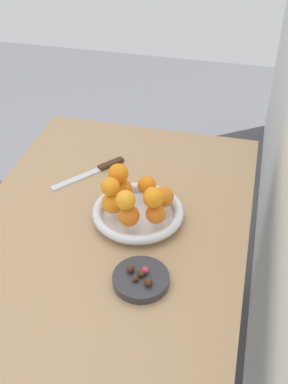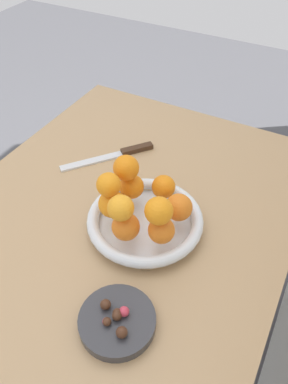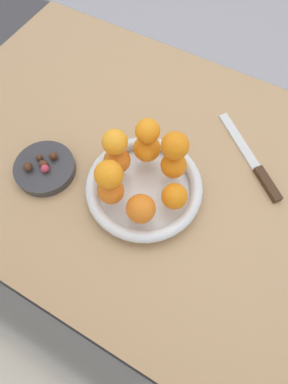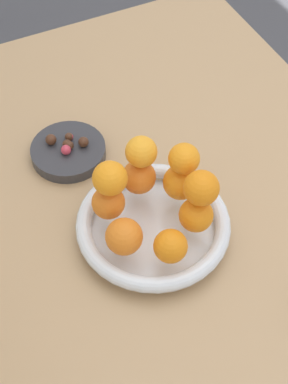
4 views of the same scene
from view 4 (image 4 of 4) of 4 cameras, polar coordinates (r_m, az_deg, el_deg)
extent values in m
plane|color=#4C4C51|center=(1.68, 2.09, -16.25)|extent=(6.00, 6.00, 0.00)
cube|color=tan|center=(1.05, 3.23, -1.10)|extent=(1.10, 0.76, 0.04)
cylinder|color=tan|center=(1.71, 4.56, 6.84)|extent=(0.05, 0.05, 0.70)
cylinder|color=silver|center=(0.98, 0.88, -3.78)|extent=(0.21, 0.21, 0.01)
torus|color=silver|center=(0.96, 0.90, -3.10)|extent=(0.25, 0.25, 0.03)
cylinder|color=#333338|center=(1.09, -7.34, 3.92)|extent=(0.14, 0.14, 0.02)
sphere|color=orange|center=(0.93, 5.07, -2.24)|extent=(0.06, 0.06, 0.06)
sphere|color=orange|center=(0.96, 3.57, 0.96)|extent=(0.06, 0.06, 0.06)
sphere|color=orange|center=(0.97, -0.50, 1.46)|extent=(0.06, 0.06, 0.06)
sphere|color=orange|center=(0.94, -3.48, -1.03)|extent=(0.05, 0.05, 0.05)
sphere|color=orange|center=(0.90, -1.95, -4.34)|extent=(0.06, 0.06, 0.06)
sphere|color=orange|center=(0.89, 2.59, -5.26)|extent=(0.05, 0.05, 0.05)
sphere|color=orange|center=(0.90, -3.32, 1.33)|extent=(0.06, 0.06, 0.06)
sphere|color=orange|center=(0.93, -0.27, 3.92)|extent=(0.05, 0.05, 0.05)
sphere|color=orange|center=(0.92, 3.90, 3.25)|extent=(0.05, 0.05, 0.05)
sphere|color=orange|center=(0.89, 5.58, 0.38)|extent=(0.06, 0.06, 0.06)
sphere|color=#472819|center=(1.09, -7.29, 5.33)|extent=(0.02, 0.02, 0.02)
sphere|color=#472819|center=(1.08, -7.29, 4.50)|extent=(0.02, 0.02, 0.02)
sphere|color=#472819|center=(1.08, -5.89, 4.85)|extent=(0.02, 0.02, 0.02)
sphere|color=#C6384C|center=(1.07, -7.58, 4.07)|extent=(0.02, 0.02, 0.02)
sphere|color=#472819|center=(1.09, -9.01, 5.04)|extent=(0.02, 0.02, 0.02)
sphere|color=#472819|center=(1.08, -7.46, 4.61)|extent=(0.02, 0.02, 0.02)
sphere|color=#C6384C|center=(1.09, -7.25, 5.33)|extent=(0.01, 0.01, 0.01)
camera|label=1|loc=(1.48, -39.68, 47.37)|focal=45.00mm
camera|label=2|loc=(0.99, -31.64, 35.68)|focal=35.00mm
camera|label=3|loc=(0.41, -22.98, 17.02)|focal=28.00mm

